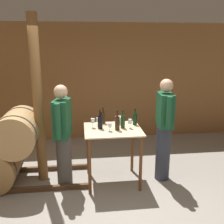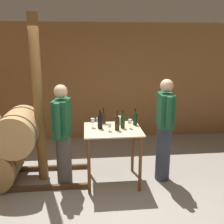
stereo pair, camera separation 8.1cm
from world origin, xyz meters
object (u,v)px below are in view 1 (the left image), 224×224
Objects in this scene: wine_bottle_center at (117,123)px; wine_glass_near_right at (110,125)px; wine_glass_far_side at (130,122)px; wine_bottle_right at (123,121)px; wine_bottle_far_left at (100,122)px; person_host at (164,128)px; wine_bottle_left at (103,117)px; wine_glass_near_center at (98,120)px; person_visitor_with_scarf at (63,134)px; ice_bucket at (119,120)px; wooden_post at (38,102)px; wine_bottle_far_right at (135,119)px; wine_glass_near_left at (93,121)px.

wine_bottle_center is 0.14m from wine_glass_near_right.
wine_bottle_right is at bearing 168.59° from wine_glass_far_side.
wine_glass_near_right is (0.13, -0.15, -0.02)m from wine_bottle_far_left.
person_host is (1.05, -0.03, -0.14)m from wine_bottle_far_left.
person_host is (0.97, -0.31, -0.13)m from wine_bottle_left.
wine_bottle_left is 0.42m from wine_bottle_center.
wine_glass_near_center is 0.36m from wine_glass_near_right.
wine_bottle_far_left is 0.62m from person_visitor_with_scarf.
wine_bottle_left reaches higher than wine_glass_near_right.
wine_glass_near_center is (-0.09, -0.09, -0.02)m from wine_bottle_left.
wine_bottle_left is 0.27m from ice_bucket.
wooden_post is 1.63× the size of person_visitor_with_scarf.
wine_bottle_left is 0.42m from wine_glass_near_right.
wine_bottle_right is at bearing -147.68° from wine_bottle_far_right.
ice_bucket is at bearing 6.78° from wine_glass_near_center.
wine_glass_near_left is (0.86, -0.15, -0.30)m from wooden_post.
wine_bottle_far_left is at bearing 175.25° from wine_glass_far_side.
person_visitor_with_scarf is (-0.59, -0.04, -0.17)m from wine_bottle_far_left.
wine_glass_far_side is at bearing -8.88° from wine_glass_near_left.
person_visitor_with_scarf is at bearing -164.15° from ice_bucket.
wine_bottle_far_right is 2.12× the size of wine_glass_near_right.
wine_bottle_far_left is at bearing -84.88° from wine_glass_near_center.
wine_bottle_left is 0.29m from wine_glass_near_left.
wooden_post is 8.81× the size of wine_bottle_far_left.
wine_bottle_far_left is 0.28m from wine_bottle_left.
person_host is (0.71, -0.26, -0.08)m from ice_bucket.
wine_bottle_far_left is 2.33× the size of wine_glass_near_right.
wine_bottle_far_left reaches higher than wine_bottle_left.
wine_glass_near_right is (0.06, -0.42, -0.01)m from wine_bottle_left.
person_visitor_with_scarf is (-0.72, 0.11, -0.15)m from wine_glass_near_right.
wine_bottle_far_left is at bearing -24.48° from wine_glass_near_left.
person_visitor_with_scarf reaches higher than ice_bucket.
person_visitor_with_scarf is (-1.18, -0.16, -0.17)m from wine_bottle_far_right.
wine_bottle_far_left is at bearing -11.62° from wooden_post.
wooden_post is 9.82× the size of wine_bottle_left.
wine_bottle_far_left is 0.19m from wine_glass_near_center.
wine_glass_far_side is at bearing -11.41° from wine_bottle_right.
wine_bottle_center is at bearing -144.80° from wine_bottle_far_right.
wine_bottle_right is 0.70m from person_host.
wine_bottle_far_left is (0.97, -0.20, -0.30)m from wooden_post.
wine_glass_near_left is at bearing 141.62° from wine_glass_near_right.
wine_bottle_left is 0.51m from wine_glass_far_side.
wine_bottle_far_right reaches higher than wine_glass_near_left.
wine_bottle_center is 1.12× the size of wine_bottle_far_right.
wine_bottle_center is 0.40m from wine_glass_near_center.
wine_glass_near_right is at bearing -149.10° from wine_bottle_far_right.
person_host is at bearing 0.13° from person_visitor_with_scarf.
wine_glass_near_left is 0.09× the size of person_host.
wooden_post is 1.58× the size of person_host.
person_visitor_with_scarf is (-0.95, -0.02, -0.17)m from wine_bottle_right.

